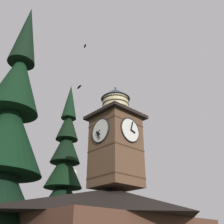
% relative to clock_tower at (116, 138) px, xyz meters
% --- Properties ---
extents(clock_tower, '(3.73, 3.73, 8.47)m').
position_rel_clock_tower_xyz_m(clock_tower, '(0.00, 0.00, 0.00)').
color(clock_tower, brown).
rests_on(clock_tower, building_main).
extents(pine_tree_behind, '(4.92, 4.92, 18.17)m').
position_rel_clock_tower_xyz_m(pine_tree_behind, '(-0.47, -7.74, -2.18)').
color(pine_tree_behind, '#473323').
rests_on(pine_tree_behind, ground_plane).
extents(pine_tree_aside, '(6.91, 6.91, 20.93)m').
position_rel_clock_tower_xyz_m(pine_tree_aside, '(7.09, -3.32, -1.75)').
color(pine_tree_aside, '#473323').
rests_on(pine_tree_aside, ground_plane).
extents(moon, '(1.70, 1.70, 1.70)m').
position_rel_clock_tower_xyz_m(moon, '(-16.81, -30.36, 5.34)').
color(moon, silver).
extents(flying_bird_high, '(0.31, 0.48, 0.10)m').
position_rel_clock_tower_xyz_m(flying_bird_high, '(2.30, -1.59, 8.87)').
color(flying_bird_high, black).
extents(flying_bird_low, '(0.30, 0.72, 0.13)m').
position_rel_clock_tower_xyz_m(flying_bird_low, '(1.20, -3.67, 5.91)').
color(flying_bird_low, black).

